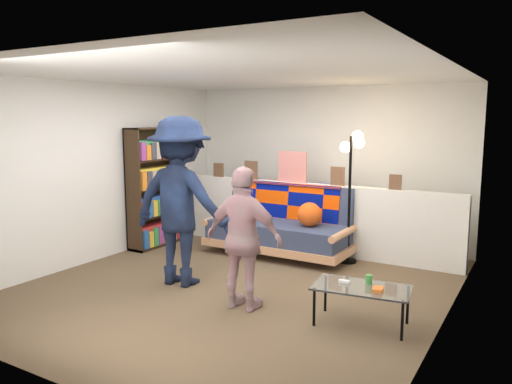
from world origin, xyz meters
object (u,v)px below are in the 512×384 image
(person_left, at_px, (181,201))
(futon_sofa, at_px, (283,225))
(person_right, at_px, (244,239))
(floor_lamp, at_px, (352,170))
(bookshelf, at_px, (154,191))
(coffee_table, at_px, (362,289))

(person_left, bearing_deg, futon_sofa, -108.48)
(futon_sofa, relative_size, person_left, 1.06)
(futon_sofa, relative_size, person_right, 1.42)
(floor_lamp, bearing_deg, person_left, -127.46)
(bookshelf, height_order, floor_lamp, bookshelf)
(person_left, bearing_deg, bookshelf, -42.86)
(futon_sofa, distance_m, bookshelf, 2.02)
(futon_sofa, height_order, floor_lamp, floor_lamp)
(futon_sofa, bearing_deg, coffee_table, -45.64)
(futon_sofa, bearing_deg, person_left, -104.03)
(bookshelf, distance_m, person_left, 1.87)
(futon_sofa, xyz_separation_m, floor_lamp, (0.97, 0.10, 0.84))
(bookshelf, height_order, person_left, person_left)
(futon_sofa, xyz_separation_m, person_left, (-0.43, -1.73, 0.56))
(person_left, bearing_deg, floor_lamp, -131.90)
(bookshelf, relative_size, person_right, 1.22)
(coffee_table, xyz_separation_m, person_left, (-2.22, 0.10, 0.63))
(coffee_table, bearing_deg, futon_sofa, 134.36)
(futon_sofa, bearing_deg, person_right, -73.21)
(futon_sofa, height_order, person_right, person_right)
(futon_sofa, relative_size, bookshelf, 1.16)
(floor_lamp, xyz_separation_m, person_right, (-0.36, -2.14, -0.52))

